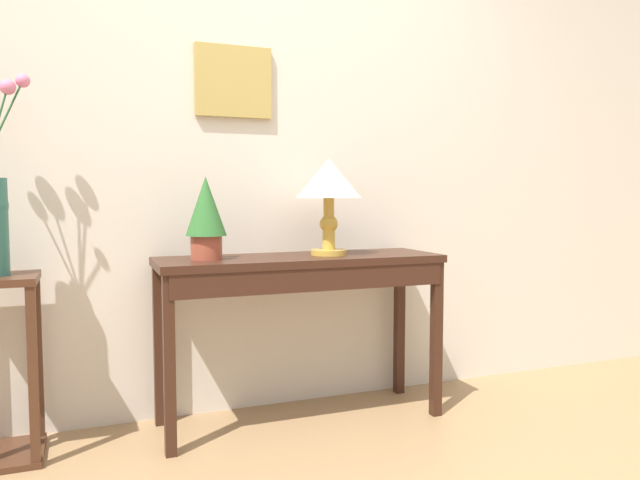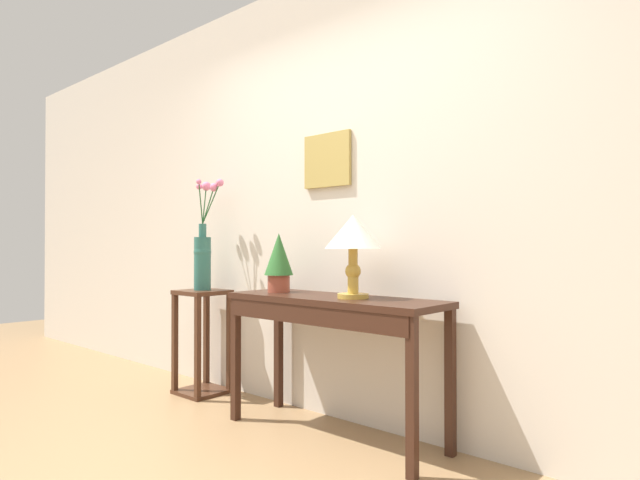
# 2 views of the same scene
# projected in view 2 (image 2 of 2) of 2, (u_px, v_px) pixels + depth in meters

# --- Properties ---
(back_wall_with_art) EXTENTS (9.00, 0.13, 2.80)m
(back_wall_with_art) POSITION_uv_depth(u_px,v_px,m) (350.00, 190.00, 3.27)
(back_wall_with_art) COLOR beige
(back_wall_with_art) RESTS_ON ground
(console_table) EXTENTS (1.31, 0.42, 0.78)m
(console_table) POSITION_uv_depth(u_px,v_px,m) (330.00, 316.00, 2.94)
(console_table) COLOR #381E14
(console_table) RESTS_ON ground
(table_lamp) EXTENTS (0.30, 0.30, 0.45)m
(table_lamp) POSITION_uv_depth(u_px,v_px,m) (353.00, 237.00, 2.87)
(table_lamp) COLOR gold
(table_lamp) RESTS_ON console_table
(potted_plant_on_console) EXTENTS (0.18, 0.18, 0.36)m
(potted_plant_on_console) POSITION_uv_depth(u_px,v_px,m) (279.00, 260.00, 3.24)
(potted_plant_on_console) COLOR #9E4733
(potted_plant_on_console) RESTS_ON console_table
(pedestal_stand_left) EXTENTS (0.32, 0.32, 0.74)m
(pedestal_stand_left) POSITION_uv_depth(u_px,v_px,m) (202.00, 342.00, 3.81)
(pedestal_stand_left) COLOR #472819
(pedestal_stand_left) RESTS_ON ground
(flower_vase_tall) EXTENTS (0.27, 0.16, 0.79)m
(flower_vase_tall) POSITION_uv_depth(u_px,v_px,m) (203.00, 252.00, 3.82)
(flower_vase_tall) COLOR #2D665B
(flower_vase_tall) RESTS_ON pedestal_stand_left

